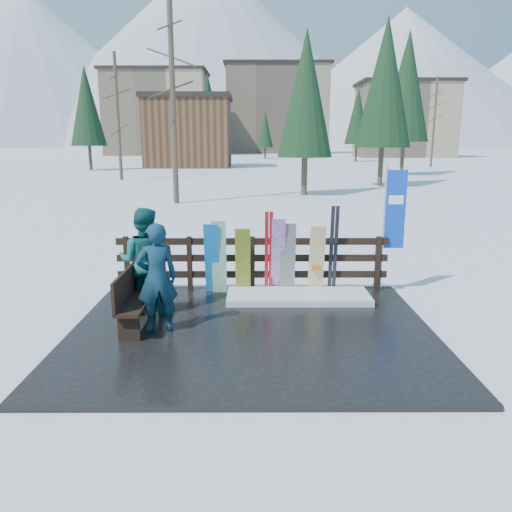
{
  "coord_description": "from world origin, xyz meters",
  "views": [
    {
      "loc": [
        0.04,
        -7.83,
        3.14
      ],
      "look_at": [
        0.07,
        1.0,
        1.1
      ],
      "focal_mm": 35.0,
      "sensor_mm": 36.0,
      "label": 1
    }
  ],
  "objects_px": {
    "bench": "(132,298)",
    "snowboard_0": "(212,259)",
    "person_front": "(157,278)",
    "snowboard_1": "(219,257)",
    "snowboard_5": "(317,260)",
    "person_back": "(145,261)",
    "snowboard_3": "(278,256)",
    "snowboard_2": "(243,261)",
    "rental_flag": "(392,214)",
    "snowboard_4": "(288,259)"
  },
  "relations": [
    {
      "from": "rental_flag",
      "to": "snowboard_4",
      "type": "bearing_deg",
      "value": -172.81
    },
    {
      "from": "rental_flag",
      "to": "person_front",
      "type": "height_order",
      "value": "rental_flag"
    },
    {
      "from": "bench",
      "to": "snowboard_5",
      "type": "relative_size",
      "value": 1.02
    },
    {
      "from": "rental_flag",
      "to": "person_back",
      "type": "relative_size",
      "value": 1.35
    },
    {
      "from": "snowboard_0",
      "to": "snowboard_2",
      "type": "height_order",
      "value": "snowboard_0"
    },
    {
      "from": "snowboard_0",
      "to": "snowboard_4",
      "type": "height_order",
      "value": "snowboard_4"
    },
    {
      "from": "snowboard_4",
      "to": "person_front",
      "type": "xyz_separation_m",
      "value": [
        -2.25,
        -2.06,
        0.16
      ]
    },
    {
      "from": "bench",
      "to": "snowboard_3",
      "type": "distance_m",
      "value": 3.15
    },
    {
      "from": "bench",
      "to": "rental_flag",
      "type": "xyz_separation_m",
      "value": [
        4.85,
        2.15,
        1.09
      ]
    },
    {
      "from": "rental_flag",
      "to": "snowboard_1",
      "type": "bearing_deg",
      "value": -175.63
    },
    {
      "from": "bench",
      "to": "snowboard_2",
      "type": "xyz_separation_m",
      "value": [
        1.8,
        1.88,
        0.17
      ]
    },
    {
      "from": "person_front",
      "to": "snowboard_2",
      "type": "bearing_deg",
      "value": -140.35
    },
    {
      "from": "snowboard_4",
      "to": "person_back",
      "type": "xyz_separation_m",
      "value": [
        -2.65,
        -1.14,
        0.22
      ]
    },
    {
      "from": "snowboard_1",
      "to": "snowboard_5",
      "type": "distance_m",
      "value": 1.98
    },
    {
      "from": "snowboard_1",
      "to": "rental_flag",
      "type": "relative_size",
      "value": 0.59
    },
    {
      "from": "person_front",
      "to": "person_back",
      "type": "distance_m",
      "value": 1.0
    },
    {
      "from": "snowboard_3",
      "to": "snowboard_5",
      "type": "bearing_deg",
      "value": 0.0
    },
    {
      "from": "snowboard_1",
      "to": "snowboard_3",
      "type": "bearing_deg",
      "value": 0.0
    },
    {
      "from": "rental_flag",
      "to": "person_back",
      "type": "bearing_deg",
      "value": -163.6
    },
    {
      "from": "snowboard_1",
      "to": "person_front",
      "type": "xyz_separation_m",
      "value": [
        -0.86,
        -2.06,
        0.14
      ]
    },
    {
      "from": "snowboard_2",
      "to": "person_front",
      "type": "height_order",
      "value": "person_front"
    },
    {
      "from": "bench",
      "to": "person_front",
      "type": "xyz_separation_m",
      "value": [
        0.46,
        -0.18,
        0.39
      ]
    },
    {
      "from": "snowboard_0",
      "to": "snowboard_2",
      "type": "relative_size",
      "value": 1.08
    },
    {
      "from": "bench",
      "to": "rental_flag",
      "type": "height_order",
      "value": "rental_flag"
    },
    {
      "from": "person_front",
      "to": "snowboard_3",
      "type": "bearing_deg",
      "value": -152.21
    },
    {
      "from": "snowboard_1",
      "to": "snowboard_2",
      "type": "bearing_deg",
      "value": 0.0
    },
    {
      "from": "snowboard_3",
      "to": "bench",
      "type": "bearing_deg",
      "value": -143.25
    },
    {
      "from": "snowboard_2",
      "to": "person_back",
      "type": "xyz_separation_m",
      "value": [
        -1.73,
        -1.14,
        0.28
      ]
    },
    {
      "from": "snowboard_1",
      "to": "person_back",
      "type": "relative_size",
      "value": 0.8
    },
    {
      "from": "snowboard_2",
      "to": "snowboard_3",
      "type": "distance_m",
      "value": 0.72
    },
    {
      "from": "snowboard_2",
      "to": "bench",
      "type": "bearing_deg",
      "value": -133.82
    },
    {
      "from": "bench",
      "to": "snowboard_0",
      "type": "xyz_separation_m",
      "value": [
        1.17,
        1.88,
        0.22
      ]
    },
    {
      "from": "snowboard_4",
      "to": "person_back",
      "type": "relative_size",
      "value": 0.78
    },
    {
      "from": "rental_flag",
      "to": "person_front",
      "type": "bearing_deg",
      "value": -152.09
    },
    {
      "from": "snowboard_3",
      "to": "snowboard_4",
      "type": "height_order",
      "value": "snowboard_3"
    },
    {
      "from": "snowboard_2",
      "to": "snowboard_5",
      "type": "relative_size",
      "value": 0.94
    },
    {
      "from": "snowboard_4",
      "to": "person_back",
      "type": "bearing_deg",
      "value": -156.72
    },
    {
      "from": "bench",
      "to": "snowboard_1",
      "type": "xyz_separation_m",
      "value": [
        1.32,
        1.88,
        0.25
      ]
    },
    {
      "from": "snowboard_2",
      "to": "snowboard_1",
      "type": "bearing_deg",
      "value": -180.0
    },
    {
      "from": "snowboard_3",
      "to": "person_front",
      "type": "bearing_deg",
      "value": -134.93
    },
    {
      "from": "snowboard_0",
      "to": "person_back",
      "type": "distance_m",
      "value": 1.6
    },
    {
      "from": "snowboard_0",
      "to": "snowboard_4",
      "type": "distance_m",
      "value": 1.54
    },
    {
      "from": "bench",
      "to": "person_back",
      "type": "height_order",
      "value": "person_back"
    },
    {
      "from": "snowboard_4",
      "to": "bench",
      "type": "bearing_deg",
      "value": -145.33
    },
    {
      "from": "person_back",
      "to": "rental_flag",
      "type": "bearing_deg",
      "value": -157.58
    },
    {
      "from": "snowboard_0",
      "to": "person_back",
      "type": "relative_size",
      "value": 0.78
    },
    {
      "from": "snowboard_0",
      "to": "rental_flag",
      "type": "xyz_separation_m",
      "value": [
        3.68,
        0.27,
        0.87
      ]
    },
    {
      "from": "snowboard_1",
      "to": "rental_flag",
      "type": "xyz_separation_m",
      "value": [
        3.53,
        0.27,
        0.84
      ]
    },
    {
      "from": "snowboard_1",
      "to": "person_back",
      "type": "height_order",
      "value": "person_back"
    },
    {
      "from": "snowboard_1",
      "to": "rental_flag",
      "type": "bearing_deg",
      "value": 4.37
    }
  ]
}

